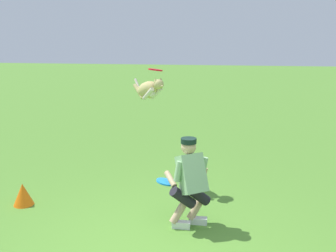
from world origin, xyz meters
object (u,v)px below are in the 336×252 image
training_cone (23,194)px  dog (149,90)px  frisbee_flying (155,70)px  frisbee_held (166,182)px  person (190,180)px

training_cone → dog: bearing=-146.2°
dog → training_cone: 2.71m
frisbee_flying → frisbee_held: bearing=105.2°
person → frisbee_held: size_ratio=4.71×
frisbee_flying → training_cone: (1.99, 1.13, -1.92)m
person → training_cone: person is taller
frisbee_held → training_cone: 2.41m
dog → training_cone: size_ratio=2.16×
frisbee_flying → frisbee_held: (-0.37, 1.36, -1.49)m
person → frisbee_flying: frisbee_flying is taller
frisbee_flying → frisbee_held: 2.05m
dog → frisbee_held: (-0.51, 1.47, -1.13)m
frisbee_flying → training_cone: bearing=29.7°
person → training_cone: size_ratio=3.60×
frisbee_flying → training_cone: frisbee_flying is taller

